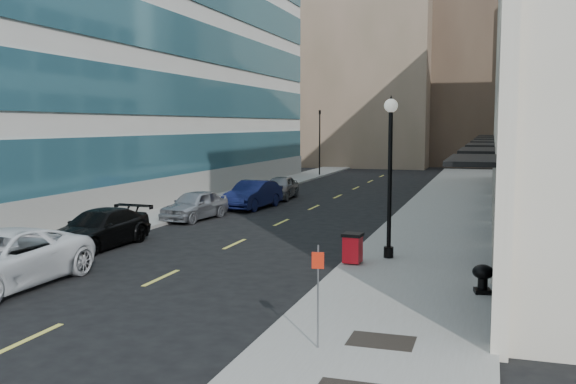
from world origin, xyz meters
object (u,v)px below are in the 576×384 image
Objects in this scene: car_black_pickup at (99,229)px; sign_post at (318,281)px; urn_planter at (483,276)px; car_silver_sedan at (195,205)px; car_blue_sedan at (253,195)px; lamppost at (390,163)px; trash_bin at (353,247)px; traffic_signal at (320,114)px; car_grey_sedan at (280,187)px.

car_black_pickup is 2.35× the size of sign_post.
car_silver_sedan is at bearing 141.91° from urn_planter.
car_blue_sedan is 15.57m from lamppost.
car_blue_sedan is 2.22× the size of sign_post.
car_black_pickup is at bearing -178.75° from trash_bin.
car_blue_sedan reaches higher than car_silver_sedan.
trash_bin is 8.33m from sign_post.
car_blue_sedan is 4.67× the size of trash_bin.
traffic_signal is at bearing 101.15° from car_blue_sedan.
sign_post reaches higher than trash_bin.
traffic_signal is at bearing 93.54° from car_grey_sedan.
car_black_pickup is at bearing -175.94° from lamppost.
car_grey_sedan is 19.62m from lamppost.
traffic_signal reaches higher than car_silver_sedan.
car_grey_sedan is at bearing 90.38° from car_silver_sedan.
traffic_signal is 1.37× the size of car_black_pickup.
lamppost reaches higher than car_silver_sedan.
car_blue_sedan is 0.85× the size of lamppost.
urn_planter is (3.20, -3.98, -2.82)m from lamppost.
car_grey_sedan is at bearing 119.60° from lamppost.
car_grey_sedan is (2.30, -18.56, -4.97)m from traffic_signal.
trash_bin is at bearing -51.53° from car_blue_sedan.
car_blue_sedan is 4.94m from car_grey_sedan.
lamppost is at bearing 79.55° from sign_post.
car_blue_sedan reaches higher than car_black_pickup.
car_silver_sedan is at bearing 143.93° from trash_bin.
car_silver_sedan reaches higher than trash_bin.
traffic_signal is 1.24× the size of lamppost.
car_grey_sedan is 20.15m from trash_bin.
urn_planter is at bearing -9.44° from car_black_pickup.
traffic_signal is 24.12m from car_blue_sedan.
trash_bin is 0.47× the size of sign_post.
trash_bin reaches higher than urn_planter.
car_silver_sedan is (1.04, -28.42, -4.98)m from traffic_signal.
car_blue_sedan is (1.26, 4.92, 0.05)m from car_silver_sedan.
traffic_signal reaches higher than sign_post.
sign_post is 2.71× the size of urn_planter.
sign_post is at bearing -90.00° from lamppost.
car_silver_sedan is at bearing -100.79° from car_grey_sedan.
lamppost is at bearing -45.70° from car_blue_sedan.
sign_post is (1.00, -8.22, 0.86)m from trash_bin.
car_blue_sedan is 6.00× the size of urn_planter.
lamppost is 5.83m from urn_planter.
traffic_signal is 37.47m from lamppost.
car_blue_sedan is at bearing -93.53° from car_grey_sedan.
car_grey_sedan is at bearing 121.51° from urn_planter.
car_silver_sedan is at bearing -98.76° from car_blue_sedan.
car_grey_sedan reaches higher than urn_planter.
car_grey_sedan is at bearing 99.50° from sign_post.
traffic_signal reaches higher than lamppost.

